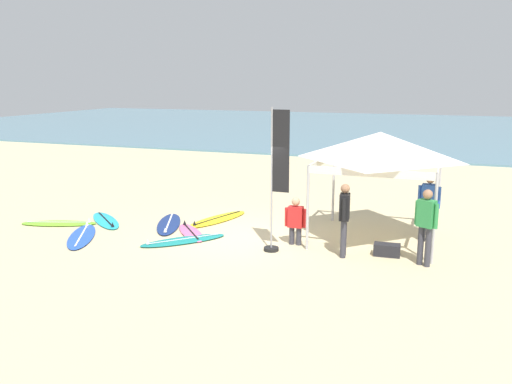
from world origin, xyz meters
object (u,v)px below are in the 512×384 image
object	(u,v)px
surfboard_cyan	(106,220)
surfboard_teal	(183,240)
surfboard_yellow	(218,219)
gear_bag_near_tent	(387,250)
person_green	(426,222)
person_red	(296,219)
person_blue	(429,203)
person_black	(344,215)
surfboard_navy	(169,224)
surfboard_pink	(191,232)
surfboard_blue	(82,236)
surfboard_lime	(59,223)
canopy_tent	(380,147)
banner_flag	(276,187)

from	to	relation	value
surfboard_cyan	surfboard_teal	world-z (taller)	same
surfboard_yellow	gear_bag_near_tent	bearing A→B (deg)	-16.91
person_green	person_red	distance (m)	3.12
person_blue	person_black	distance (m)	2.56
surfboard_navy	surfboard_pink	xyz separation A→B (m)	(0.97, -0.54, 0.00)
surfboard_yellow	surfboard_blue	size ratio (longest dim) A/B	1.05
surfboard_cyan	surfboard_lime	xyz separation A→B (m)	(-1.05, -0.71, -0.00)
surfboard_cyan	surfboard_blue	bearing A→B (deg)	-76.64
canopy_tent	surfboard_teal	world-z (taller)	canopy_tent
surfboard_teal	surfboard_yellow	xyz separation A→B (m)	(-0.05, 2.21, -0.00)
surfboard_blue	person_green	distance (m)	8.53
person_black	surfboard_yellow	bearing A→B (deg)	154.60
canopy_tent	person_black	world-z (taller)	canopy_tent
surfboard_lime	person_green	size ratio (longest dim) A/B	1.28
surfboard_yellow	person_green	distance (m)	6.22
canopy_tent	person_red	xyz separation A→B (m)	(-1.80, -1.16, -1.73)
person_red	surfboard_teal	bearing A→B (deg)	-164.41
canopy_tent	person_black	size ratio (longest dim) A/B	1.74
surfboard_yellow	person_red	size ratio (longest dim) A/B	2.02
canopy_tent	surfboard_teal	bearing A→B (deg)	-157.06
surfboard_cyan	person_green	distance (m)	8.87
surfboard_navy	person_green	size ratio (longest dim) A/B	1.37
canopy_tent	surfboard_cyan	distance (m)	7.94
surfboard_blue	surfboard_teal	bearing A→B (deg)	12.75
person_green	person_blue	bearing A→B (deg)	90.96
person_blue	person_green	bearing A→B (deg)	-89.04
surfboard_teal	person_blue	size ratio (longest dim) A/B	1.20
surfboard_teal	person_black	xyz separation A→B (m)	(4.01, 0.28, 0.95)
surfboard_blue	banner_flag	distance (m)	5.34
person_green	person_black	world-z (taller)	same
surfboard_navy	surfboard_lime	xyz separation A→B (m)	(-2.94, -1.02, 0.00)
surfboard_cyan	banner_flag	distance (m)	5.71
surfboard_teal	surfboard_cyan	bearing A→B (deg)	162.71
person_black	gear_bag_near_tent	xyz separation A→B (m)	(0.95, 0.41, -0.85)
surfboard_yellow	person_red	distance (m)	3.19
surfboard_yellow	banner_flag	bearing A→B (deg)	-40.33
surfboard_cyan	surfboard_pink	bearing A→B (deg)	-4.65
surfboard_navy	surfboard_yellow	bearing A→B (deg)	42.25
surfboard_yellow	person_green	bearing A→B (deg)	-18.19
gear_bag_near_tent	person_green	bearing A→B (deg)	-25.45
surfboard_yellow	surfboard_pink	distance (m)	1.51
surfboard_teal	surfboard_blue	bearing A→B (deg)	-167.25
surfboard_yellow	canopy_tent	bearing A→B (deg)	-3.65
surfboard_cyan	surfboard_pink	world-z (taller)	same
person_black	surfboard_blue	bearing A→B (deg)	-172.51
person_green	person_black	size ratio (longest dim) A/B	1.00
surfboard_yellow	surfboard_lime	xyz separation A→B (m)	(-4.00, -1.98, 0.00)
surfboard_cyan	surfboard_lime	distance (m)	1.27
canopy_tent	surfboard_cyan	xyz separation A→B (m)	(-7.52, -0.98, -2.35)
surfboard_pink	person_blue	world-z (taller)	person_blue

